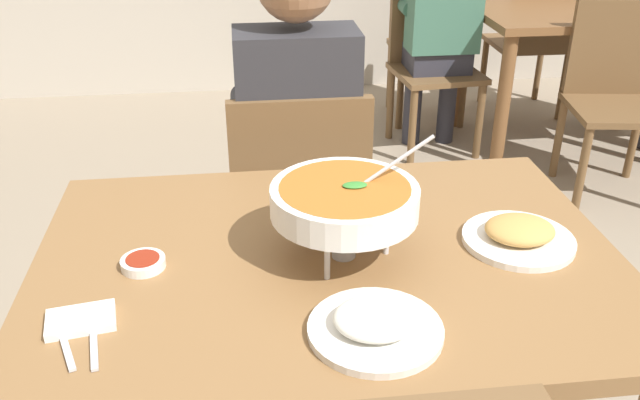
% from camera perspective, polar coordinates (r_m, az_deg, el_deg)
% --- Properties ---
extents(dining_table_main, '(1.22, 0.86, 0.77)m').
position_cam_1_polar(dining_table_main, '(1.50, 0.70, -8.32)').
color(dining_table_main, brown).
rests_on(dining_table_main, ground_plane).
extents(chair_diner_main, '(0.44, 0.44, 0.90)m').
position_cam_1_polar(chair_diner_main, '(2.18, -1.80, -0.36)').
color(chair_diner_main, brown).
rests_on(chair_diner_main, ground_plane).
extents(diner_main, '(0.40, 0.45, 1.31)m').
position_cam_1_polar(diner_main, '(2.11, -1.98, 5.71)').
color(diner_main, '#2D2D38').
rests_on(diner_main, ground_plane).
extents(curry_bowl, '(0.33, 0.30, 0.26)m').
position_cam_1_polar(curry_bowl, '(1.37, 2.08, -0.10)').
color(curry_bowl, silver).
rests_on(curry_bowl, dining_table_main).
extents(rice_plate, '(0.24, 0.24, 0.06)m').
position_cam_1_polar(rice_plate, '(1.21, 4.66, -10.30)').
color(rice_plate, white).
rests_on(rice_plate, dining_table_main).
extents(appetizer_plate, '(0.24, 0.24, 0.06)m').
position_cam_1_polar(appetizer_plate, '(1.52, 16.30, -2.80)').
color(appetizer_plate, white).
rests_on(appetizer_plate, dining_table_main).
extents(sauce_dish, '(0.09, 0.09, 0.02)m').
position_cam_1_polar(sauce_dish, '(1.43, -14.58, -5.08)').
color(sauce_dish, white).
rests_on(sauce_dish, dining_table_main).
extents(napkin_folded, '(0.13, 0.10, 0.02)m').
position_cam_1_polar(napkin_folded, '(1.31, -19.36, -9.45)').
color(napkin_folded, white).
rests_on(napkin_folded, dining_table_main).
extents(fork_utensil, '(0.07, 0.16, 0.01)m').
position_cam_1_polar(fork_utensil, '(1.28, -20.63, -10.94)').
color(fork_utensil, silver).
rests_on(fork_utensil, dining_table_main).
extents(spoon_utensil, '(0.04, 0.17, 0.01)m').
position_cam_1_polar(spoon_utensil, '(1.27, -18.40, -10.92)').
color(spoon_utensil, silver).
rests_on(spoon_utensil, dining_table_main).
extents(dining_table_far, '(1.00, 0.80, 0.77)m').
position_cam_1_polar(dining_table_far, '(3.99, 19.82, 12.91)').
color(dining_table_far, brown).
rests_on(dining_table_far, ground_plane).
extents(chair_bg_middle, '(0.48, 0.48, 0.90)m').
position_cam_1_polar(chair_bg_middle, '(3.87, 9.29, 11.88)').
color(chair_bg_middle, brown).
rests_on(chair_bg_middle, ground_plane).
extents(chair_bg_right, '(0.44, 0.44, 0.90)m').
position_cam_1_polar(chair_bg_right, '(4.44, 17.48, 13.01)').
color(chair_bg_right, brown).
rests_on(chair_bg_right, ground_plane).
extents(chair_bg_corner, '(0.50, 0.50, 0.90)m').
position_cam_1_polar(chair_bg_corner, '(3.56, 23.43, 8.61)').
color(chair_bg_corner, brown).
rests_on(chair_bg_corner, ground_plane).
extents(chair_bg_window, '(0.46, 0.46, 0.90)m').
position_cam_1_polar(chair_bg_window, '(4.29, 10.35, 13.32)').
color(chair_bg_window, brown).
rests_on(chair_bg_window, ground_plane).
extents(patron_bg_middle, '(0.40, 0.45, 1.31)m').
position_cam_1_polar(patron_bg_middle, '(3.73, 10.12, 14.99)').
color(patron_bg_middle, '#2D2D38').
rests_on(patron_bg_middle, ground_plane).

